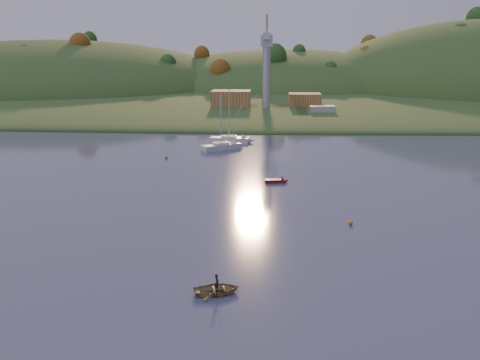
{
  "coord_description": "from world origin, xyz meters",
  "views": [
    {
      "loc": [
        2.57,
        -30.18,
        19.94
      ],
      "look_at": [
        -0.65,
        31.4,
        4.26
      ],
      "focal_mm": 40.0,
      "sensor_mm": 36.0,
      "label": 1
    }
  ],
  "objects_px": {
    "sailboat_near": "(221,146)",
    "canoe": "(217,289)",
    "sailboat_far": "(229,139)",
    "red_tender": "(280,181)"
  },
  "relations": [
    {
      "from": "sailboat_near",
      "to": "canoe",
      "type": "height_order",
      "value": "sailboat_near"
    },
    {
      "from": "sailboat_near",
      "to": "sailboat_far",
      "type": "xyz_separation_m",
      "value": [
        1.07,
        7.93,
        0.01
      ]
    },
    {
      "from": "canoe",
      "to": "red_tender",
      "type": "distance_m",
      "value": 37.45
    },
    {
      "from": "sailboat_near",
      "to": "canoe",
      "type": "xyz_separation_m",
      "value": [
        5.04,
        -61.99,
        -0.32
      ]
    },
    {
      "from": "canoe",
      "to": "red_tender",
      "type": "height_order",
      "value": "red_tender"
    },
    {
      "from": "sailboat_near",
      "to": "canoe",
      "type": "bearing_deg",
      "value": -119.72
    },
    {
      "from": "sailboat_far",
      "to": "canoe",
      "type": "height_order",
      "value": "sailboat_far"
    },
    {
      "from": "sailboat_far",
      "to": "red_tender",
      "type": "bearing_deg",
      "value": -69.4
    },
    {
      "from": "sailboat_far",
      "to": "red_tender",
      "type": "relative_size",
      "value": 3.03
    },
    {
      "from": "sailboat_far",
      "to": "sailboat_near",
      "type": "bearing_deg",
      "value": -93.7
    }
  ]
}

